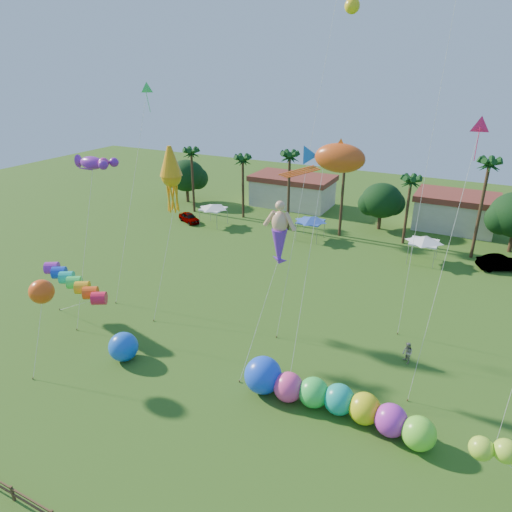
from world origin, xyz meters
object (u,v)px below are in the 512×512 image
at_px(car_a, 189,218).
at_px(blue_ball, 123,347).
at_px(car_b, 501,263).
at_px(spectator_b, 407,353).
at_px(caterpillar_inflatable, 327,398).

xyz_separation_m(car_a, blue_ball, (14.38, -29.35, 0.44)).
height_order(car_b, spectator_b, spectator_b).
bearing_deg(car_b, car_a, 68.13).
xyz_separation_m(car_b, spectator_b, (-6.06, -22.10, 0.05)).
xyz_separation_m(caterpillar_inflatable, blue_ball, (-15.67, -1.65, 0.03)).
bearing_deg(spectator_b, car_a, -162.02).
height_order(car_b, blue_ball, blue_ball).
bearing_deg(car_a, spectator_b, -94.29).
relative_size(car_b, blue_ball, 2.18).
bearing_deg(blue_ball, car_a, 116.11).
distance_m(caterpillar_inflatable, blue_ball, 15.76).
bearing_deg(caterpillar_inflatable, spectator_b, 65.55).
bearing_deg(car_b, caterpillar_inflatable, 136.85).
relative_size(car_b, spectator_b, 2.85).
relative_size(spectator_b, caterpillar_inflatable, 0.13).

